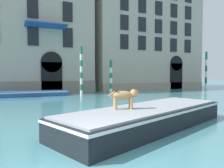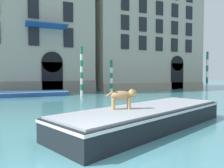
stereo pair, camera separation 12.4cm
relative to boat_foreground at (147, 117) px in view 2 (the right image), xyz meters
name	(u,v)px [view 2 (the right image)]	position (x,y,z in m)	size (l,w,h in m)	color
palazzo_left	(31,15)	(-2.46, 18.30, 7.78)	(12.32, 7.40, 16.40)	#B2A893
palazzo_right	(145,33)	(11.94, 18.30, 7.01)	(14.67, 6.13, 14.84)	#B2A893
boat_foreground	(147,117)	(0.00, 0.00, 0.00)	(7.64, 4.56, 0.75)	black
dog_on_deck	(123,96)	(-0.98, -0.04, 0.80)	(1.02, 0.50, 0.70)	tan
boat_moored_near_palazzo	(30,93)	(-2.99, 13.49, -0.16)	(6.44, 2.03, 0.44)	#234C8C
mooring_pole_0	(111,77)	(4.33, 12.60, 1.27)	(0.28, 0.28, 3.29)	white
mooring_pole_3	(82,71)	(1.03, 11.52, 1.79)	(0.24, 0.24, 4.33)	white
mooring_pole_4	(207,70)	(17.72, 13.20, 1.97)	(0.28, 0.28, 4.70)	white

